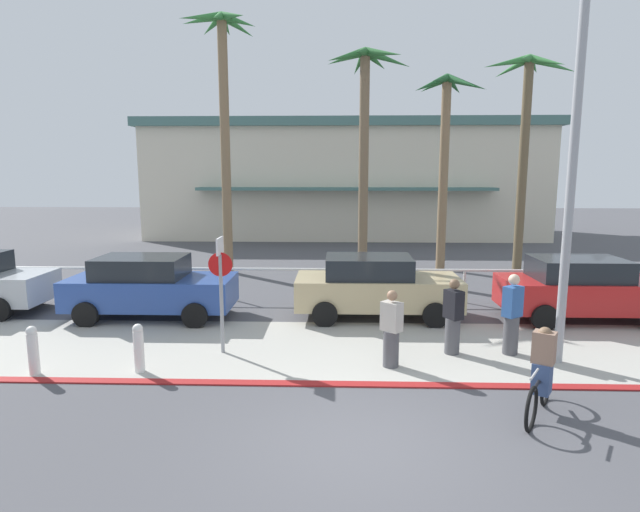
{
  "coord_description": "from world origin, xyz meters",
  "views": [
    {
      "loc": [
        -0.39,
        -7.03,
        3.95
      ],
      "look_at": [
        -0.81,
        6.0,
        1.82
      ],
      "focal_mm": 29.22,
      "sensor_mm": 36.0,
      "label": 1
    }
  ],
  "objects_px": {
    "car_red_3": "(584,289)",
    "palm_tree_0": "(223,87)",
    "palm_tree_3": "(526,117)",
    "pedestrian_2": "(512,318)",
    "bollard_0": "(33,350)",
    "pedestrian_0": "(391,332)",
    "palm_tree_2": "(446,131)",
    "pedestrian_1": "(453,320)",
    "stop_sign_bike_lane": "(221,278)",
    "streetlight_curb": "(579,154)",
    "car_blue_1": "(149,286)",
    "cyclist_black_0": "(542,374)",
    "bollard_1": "(139,348)",
    "palm_tree_1": "(365,111)",
    "car_tan_2": "(375,286)"
  },
  "relations": [
    {
      "from": "stop_sign_bike_lane",
      "to": "car_tan_2",
      "type": "xyz_separation_m",
      "value": [
        3.54,
        2.93,
        -0.81
      ]
    },
    {
      "from": "stop_sign_bike_lane",
      "to": "bollard_1",
      "type": "relative_size",
      "value": 2.56
    },
    {
      "from": "stop_sign_bike_lane",
      "to": "pedestrian_1",
      "type": "distance_m",
      "value": 5.09
    },
    {
      "from": "palm_tree_3",
      "to": "pedestrian_1",
      "type": "relative_size",
      "value": 4.98
    },
    {
      "from": "palm_tree_2",
      "to": "pedestrian_0",
      "type": "height_order",
      "value": "palm_tree_2"
    },
    {
      "from": "bollard_0",
      "to": "pedestrian_2",
      "type": "xyz_separation_m",
      "value": [
        9.68,
        1.48,
        0.32
      ]
    },
    {
      "from": "stop_sign_bike_lane",
      "to": "bollard_0",
      "type": "bearing_deg",
      "value": -157.91
    },
    {
      "from": "pedestrian_0",
      "to": "pedestrian_2",
      "type": "relative_size",
      "value": 0.9
    },
    {
      "from": "bollard_1",
      "to": "streetlight_curb",
      "type": "xyz_separation_m",
      "value": [
        8.51,
        0.57,
        3.76
      ]
    },
    {
      "from": "palm_tree_2",
      "to": "car_tan_2",
      "type": "relative_size",
      "value": 1.74
    },
    {
      "from": "bollard_0",
      "to": "palm_tree_0",
      "type": "distance_m",
      "value": 12.51
    },
    {
      "from": "palm_tree_3",
      "to": "streetlight_curb",
      "type": "bearing_deg",
      "value": -104.15
    },
    {
      "from": "streetlight_curb",
      "to": "palm_tree_3",
      "type": "relative_size",
      "value": 0.9
    },
    {
      "from": "cyclist_black_0",
      "to": "bollard_0",
      "type": "bearing_deg",
      "value": 171.74
    },
    {
      "from": "palm_tree_3",
      "to": "pedestrian_1",
      "type": "distance_m",
      "value": 12.34
    },
    {
      "from": "palm_tree_3",
      "to": "palm_tree_1",
      "type": "bearing_deg",
      "value": -168.62
    },
    {
      "from": "bollard_1",
      "to": "pedestrian_0",
      "type": "xyz_separation_m",
      "value": [
        5.0,
        0.45,
        0.22
      ]
    },
    {
      "from": "car_blue_1",
      "to": "pedestrian_0",
      "type": "relative_size",
      "value": 2.74
    },
    {
      "from": "pedestrian_0",
      "to": "bollard_0",
      "type": "bearing_deg",
      "value": -174.62
    },
    {
      "from": "pedestrian_0",
      "to": "pedestrian_1",
      "type": "xyz_separation_m",
      "value": [
        1.41,
        0.81,
        0.04
      ]
    },
    {
      "from": "bollard_1",
      "to": "palm_tree_3",
      "type": "distance_m",
      "value": 16.88
    },
    {
      "from": "palm_tree_3",
      "to": "bollard_0",
      "type": "bearing_deg",
      "value": -138.89
    },
    {
      "from": "palm_tree_3",
      "to": "pedestrian_2",
      "type": "xyz_separation_m",
      "value": [
        -3.55,
        -10.06,
        -5.21
      ]
    },
    {
      "from": "car_red_3",
      "to": "bollard_1",
      "type": "bearing_deg",
      "value": -159.15
    },
    {
      "from": "stop_sign_bike_lane",
      "to": "palm_tree_3",
      "type": "distance_m",
      "value": 14.78
    },
    {
      "from": "bollard_0",
      "to": "car_red_3",
      "type": "height_order",
      "value": "car_red_3"
    },
    {
      "from": "pedestrian_1",
      "to": "palm_tree_3",
      "type": "bearing_deg",
      "value": 64.48
    },
    {
      "from": "palm_tree_2",
      "to": "pedestrian_2",
      "type": "distance_m",
      "value": 10.99
    },
    {
      "from": "car_tan_2",
      "to": "pedestrian_0",
      "type": "xyz_separation_m",
      "value": [
        0.06,
        -3.66,
        -0.13
      ]
    },
    {
      "from": "streetlight_curb",
      "to": "car_blue_1",
      "type": "xyz_separation_m",
      "value": [
        -9.68,
        3.31,
        -3.41
      ]
    },
    {
      "from": "streetlight_curb",
      "to": "palm_tree_2",
      "type": "bearing_deg",
      "value": 92.09
    },
    {
      "from": "bollard_0",
      "to": "cyclist_black_0",
      "type": "relative_size",
      "value": 0.64
    },
    {
      "from": "stop_sign_bike_lane",
      "to": "palm_tree_0",
      "type": "distance_m",
      "value": 10.78
    },
    {
      "from": "stop_sign_bike_lane",
      "to": "pedestrian_0",
      "type": "distance_m",
      "value": 3.79
    },
    {
      "from": "bollard_0",
      "to": "car_blue_1",
      "type": "distance_m",
      "value": 4.2
    },
    {
      "from": "pedestrian_0",
      "to": "pedestrian_2",
      "type": "xyz_separation_m",
      "value": [
        2.67,
        0.82,
        0.1
      ]
    },
    {
      "from": "palm_tree_3",
      "to": "car_red_3",
      "type": "xyz_separation_m",
      "value": [
        -0.76,
        -7.34,
        -5.17
      ]
    },
    {
      "from": "palm_tree_0",
      "to": "palm_tree_3",
      "type": "xyz_separation_m",
      "value": [
        11.6,
        0.98,
        -0.99
      ]
    },
    {
      "from": "stop_sign_bike_lane",
      "to": "streetlight_curb",
      "type": "xyz_separation_m",
      "value": [
        7.11,
        -0.6,
        2.6
      ]
    },
    {
      "from": "bollard_0",
      "to": "bollard_1",
      "type": "distance_m",
      "value": 2.01
    },
    {
      "from": "bollard_0",
      "to": "pedestrian_2",
      "type": "bearing_deg",
      "value": 8.7
    },
    {
      "from": "bollard_1",
      "to": "palm_tree_0",
      "type": "bearing_deg",
      "value": 92.11
    },
    {
      "from": "pedestrian_1",
      "to": "stop_sign_bike_lane",
      "type": "bearing_deg",
      "value": -178.97
    },
    {
      "from": "palm_tree_0",
      "to": "palm_tree_1",
      "type": "height_order",
      "value": "palm_tree_0"
    },
    {
      "from": "palm_tree_3",
      "to": "cyclist_black_0",
      "type": "height_order",
      "value": "palm_tree_3"
    },
    {
      "from": "bollard_0",
      "to": "car_red_3",
      "type": "distance_m",
      "value": 13.15
    },
    {
      "from": "car_red_3",
      "to": "palm_tree_0",
      "type": "bearing_deg",
      "value": 149.6
    },
    {
      "from": "streetlight_curb",
      "to": "car_red_3",
      "type": "distance_m",
      "value": 5.2
    },
    {
      "from": "car_tan_2",
      "to": "cyclist_black_0",
      "type": "xyz_separation_m",
      "value": [
        2.29,
        -5.66,
        -0.18
      ]
    },
    {
      "from": "palm_tree_3",
      "to": "pedestrian_2",
      "type": "bearing_deg",
      "value": -109.42
    }
  ]
}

